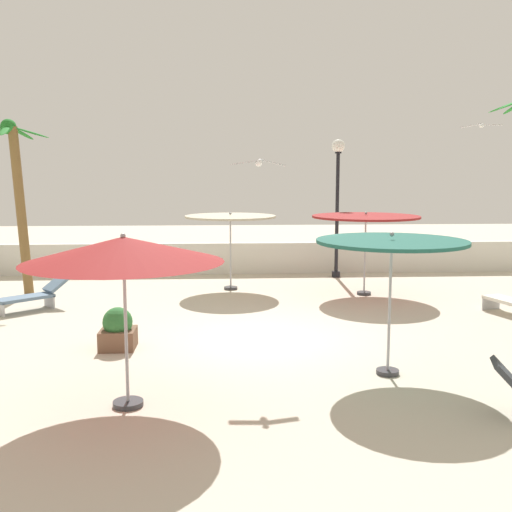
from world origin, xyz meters
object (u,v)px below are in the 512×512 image
(planter, at_px, (118,330))
(patio_umbrella_4, at_px, (230,219))
(lamp_post_0, at_px, (338,185))
(patio_umbrella_2, at_px, (392,247))
(seagull_0, at_px, (481,126))
(patio_umbrella_0, at_px, (366,219))
(palm_tree_0, at_px, (17,188))
(patio_umbrella_1, at_px, (123,250))
(seagull_1, at_px, (259,163))
(lounge_chair_2, at_px, (34,295))

(planter, bearing_deg, patio_umbrella_4, 68.78)
(lamp_post_0, distance_m, planter, 10.35)
(patio_umbrella_4, bearing_deg, patio_umbrella_2, -71.33)
(patio_umbrella_4, distance_m, seagull_0, 8.63)
(patio_umbrella_0, relative_size, palm_tree_0, 0.61)
(patio_umbrella_0, distance_m, patio_umbrella_1, 9.86)
(patio_umbrella_2, bearing_deg, palm_tree_0, 139.34)
(patio_umbrella_1, distance_m, lamp_post_0, 12.29)
(seagull_0, bearing_deg, patio_umbrella_4, -171.86)
(planter, bearing_deg, seagull_1, -13.30)
(patio_umbrella_0, distance_m, patio_umbrella_4, 4.00)
(palm_tree_0, xyz_separation_m, lounge_chair_2, (0.97, -2.10, -2.70))
(patio_umbrella_1, height_order, planter, patio_umbrella_1)
(palm_tree_0, height_order, seagull_0, seagull_0)
(patio_umbrella_0, xyz_separation_m, lamp_post_0, (-0.27, 2.93, 0.91))
(palm_tree_0, xyz_separation_m, lamp_post_0, (9.70, 2.31, 0.02))
(seagull_1, bearing_deg, palm_tree_0, 135.83)
(lamp_post_0, xyz_separation_m, seagull_0, (4.46, -0.79, 1.90))
(palm_tree_0, bearing_deg, seagull_1, -44.17)
(patio_umbrella_4, xyz_separation_m, planter, (-2.36, -6.07, -1.76))
(patio_umbrella_1, bearing_deg, patio_umbrella_4, 79.52)
(lamp_post_0, relative_size, seagull_0, 4.21)
(lounge_chair_2, distance_m, seagull_1, 7.76)
(patio_umbrella_2, relative_size, patio_umbrella_4, 0.95)
(palm_tree_0, bearing_deg, seagull_0, 6.15)
(patio_umbrella_2, bearing_deg, seagull_1, 152.25)
(lounge_chair_2, relative_size, seagull_1, 1.73)
(lamp_post_0, bearing_deg, planter, -126.64)
(planter, bearing_deg, palm_tree_0, 123.26)
(patio_umbrella_4, relative_size, palm_tree_0, 0.54)
(patio_umbrella_2, relative_size, planter, 3.05)
(lounge_chair_2, bearing_deg, patio_umbrella_4, 25.78)
(lounge_chair_2, bearing_deg, seagull_1, -37.38)
(patio_umbrella_2, distance_m, patio_umbrella_4, 8.34)
(palm_tree_0, distance_m, lamp_post_0, 9.97)
(patio_umbrella_4, distance_m, seagull_1, 6.93)
(patio_umbrella_1, xyz_separation_m, lounge_chair_2, (-3.44, 6.66, -2.00))
(lounge_chair_2, bearing_deg, palm_tree_0, 114.78)
(palm_tree_0, bearing_deg, planter, -56.74)
(patio_umbrella_2, bearing_deg, planter, 160.00)
(patio_umbrella_2, bearing_deg, patio_umbrella_0, 80.11)
(lamp_post_0, height_order, seagull_0, seagull_0)
(palm_tree_0, bearing_deg, lamp_post_0, 13.42)
(patio_umbrella_2, distance_m, seagull_1, 2.89)
(patio_umbrella_0, distance_m, seagull_1, 6.85)
(lounge_chair_2, distance_m, planter, 4.54)
(planter, bearing_deg, seagull_0, 34.74)
(lamp_post_0, relative_size, planter, 5.43)
(patio_umbrella_2, height_order, patio_umbrella_4, patio_umbrella_2)
(patio_umbrella_1, bearing_deg, palm_tree_0, 116.71)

